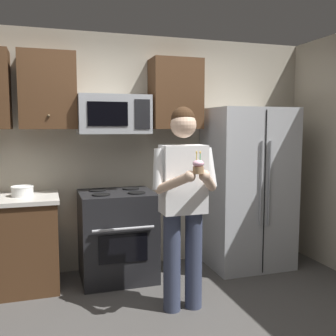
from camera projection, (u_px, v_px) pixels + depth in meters
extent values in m
cube|color=#B7AD99|center=(123.00, 153.00, 4.39)|extent=(4.40, 0.10, 2.60)
cube|color=black|center=(117.00, 235.00, 4.07)|extent=(0.76, 0.66, 0.92)
cube|color=black|center=(123.00, 249.00, 3.75)|extent=(0.48, 0.01, 0.28)
cylinder|color=#99999E|center=(124.00, 229.00, 3.71)|extent=(0.60, 0.03, 0.03)
cylinder|color=black|center=(101.00, 195.00, 3.83)|extent=(0.18, 0.18, 0.01)
cylinder|color=black|center=(137.00, 193.00, 3.94)|extent=(0.18, 0.18, 0.01)
cylinder|color=black|center=(97.00, 190.00, 4.10)|extent=(0.18, 0.18, 0.01)
cylinder|color=black|center=(131.00, 189.00, 4.20)|extent=(0.18, 0.18, 0.01)
cube|color=#9EA0A5|center=(113.00, 115.00, 4.05)|extent=(0.74, 0.40, 0.40)
cube|color=black|center=(108.00, 114.00, 3.82)|extent=(0.40, 0.01, 0.24)
cube|color=black|center=(142.00, 114.00, 3.93)|extent=(0.16, 0.01, 0.30)
cube|color=#B7BABF|center=(247.00, 188.00, 4.43)|extent=(0.90, 0.72, 1.80)
cylinder|color=gray|center=(261.00, 184.00, 4.05)|extent=(0.02, 0.02, 0.90)
cylinder|color=gray|center=(270.00, 183.00, 4.08)|extent=(0.02, 0.02, 0.90)
cube|color=black|center=(265.00, 193.00, 4.09)|extent=(0.01, 0.01, 1.74)
cube|color=#4C301C|center=(48.00, 91.00, 3.87)|extent=(0.55, 0.34, 0.76)
sphere|color=brown|center=(49.00, 116.00, 3.73)|extent=(0.03, 0.03, 0.03)
cube|color=#4C301C|center=(175.00, 94.00, 4.28)|extent=(0.55, 0.34, 0.76)
sphere|color=brown|center=(181.00, 117.00, 4.13)|extent=(0.03, 0.03, 0.03)
cylinder|color=white|center=(22.00, 191.00, 3.78)|extent=(0.21, 0.21, 0.09)
torus|color=white|center=(22.00, 187.00, 3.77)|extent=(0.21, 0.21, 0.01)
cylinder|color=#383F59|center=(172.00, 262.00, 3.34)|extent=(0.15, 0.15, 0.86)
cylinder|color=#383F59|center=(194.00, 260.00, 3.40)|extent=(0.15, 0.15, 0.86)
cube|color=white|center=(183.00, 179.00, 3.30)|extent=(0.38, 0.22, 0.58)
sphere|color=beige|center=(183.00, 125.00, 3.25)|extent=(0.22, 0.22, 0.22)
sphere|color=#382314|center=(183.00, 119.00, 3.25)|extent=(0.20, 0.20, 0.20)
cylinder|color=white|center=(159.00, 169.00, 3.19)|extent=(0.15, 0.18, 0.35)
cylinder|color=beige|center=(173.00, 183.00, 3.07)|extent=(0.26, 0.33, 0.21)
sphere|color=beige|center=(190.00, 176.00, 2.97)|extent=(0.09, 0.09, 0.09)
cylinder|color=white|center=(209.00, 168.00, 3.33)|extent=(0.15, 0.18, 0.35)
cylinder|color=beige|center=(208.00, 182.00, 3.16)|extent=(0.26, 0.33, 0.21)
sphere|color=beige|center=(204.00, 176.00, 3.00)|extent=(0.09, 0.09, 0.09)
cylinder|color=#A87F56|center=(198.00, 170.00, 2.96)|extent=(0.08, 0.08, 0.06)
ellipsoid|color=#F2B2CC|center=(198.00, 164.00, 2.96)|extent=(0.09, 0.09, 0.06)
cylinder|color=#4CBF66|center=(200.00, 157.00, 2.96)|extent=(0.01, 0.01, 0.06)
ellipsoid|color=#FFD159|center=(200.00, 152.00, 2.95)|extent=(0.01, 0.01, 0.02)
cylinder|color=#F2D84C|center=(197.00, 157.00, 2.95)|extent=(0.01, 0.01, 0.06)
ellipsoid|color=#FFD159|center=(197.00, 153.00, 2.94)|extent=(0.01, 0.01, 0.02)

